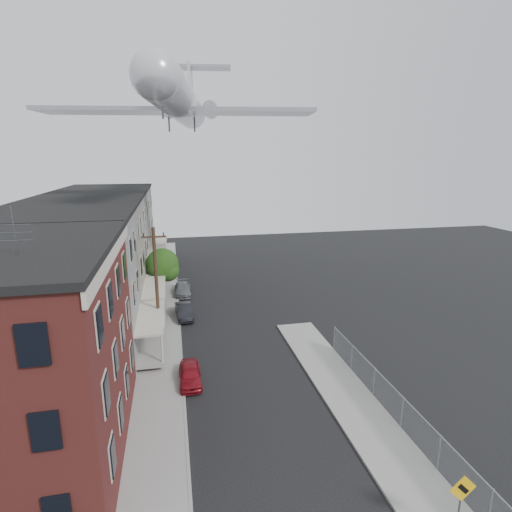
{
  "coord_description": "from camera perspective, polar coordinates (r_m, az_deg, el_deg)",
  "views": [
    {
      "loc": [
        -4.2,
        -11.2,
        13.88
      ],
      "look_at": [
        0.09,
        9.12,
        8.74
      ],
      "focal_mm": 28.0,
      "sensor_mm": 36.0,
      "label": 1
    }
  ],
  "objects": [
    {
      "name": "curb_right",
      "position": [
        23.55,
        11.97,
        -22.34
      ],
      "size": [
        0.15,
        26.0,
        0.14
      ],
      "primitive_type": "cube",
      "color": "gray",
      "rests_on": "ground"
    },
    {
      "name": "warning_sign",
      "position": [
        18.53,
        27.29,
        -28.23
      ],
      "size": [
        1.1,
        0.11,
        2.8
      ],
      "color": "#515156",
      "rests_on": "ground"
    },
    {
      "name": "car_near",
      "position": [
        26.56,
        -9.4,
        -16.35
      ],
      "size": [
        1.38,
        3.41,
        1.16
      ],
      "primitive_type": "imported",
      "rotation": [
        0.0,
        0.0,
        -0.0
      ],
      "color": "maroon",
      "rests_on": "ground"
    },
    {
      "name": "car_mid",
      "position": [
        36.29,
        -10.25,
        -7.77
      ],
      "size": [
        1.62,
        3.86,
        1.24
      ],
      "primitive_type": "imported",
      "rotation": [
        0.0,
        0.0,
        0.08
      ],
      "color": "black",
      "rests_on": "ground"
    },
    {
      "name": "airplane",
      "position": [
        40.57,
        -10.75,
        20.82
      ],
      "size": [
        24.49,
        27.97,
        8.04
      ],
      "color": "silver",
      "rests_on": "ground"
    },
    {
      "name": "row_house_a",
      "position": [
        30.07,
        -26.38,
        -4.52
      ],
      "size": [
        11.98,
        7.0,
        10.3
      ],
      "color": "slate",
      "rests_on": "ground"
    },
    {
      "name": "corner_building",
      "position": [
        21.63,
        -32.59,
        -12.2
      ],
      "size": [
        10.31,
        12.3,
        12.15
      ],
      "color": "#361511",
      "rests_on": "ground"
    },
    {
      "name": "row_house_b",
      "position": [
        36.62,
        -23.79,
        -1.13
      ],
      "size": [
        11.98,
        7.0,
        10.3
      ],
      "color": "slate",
      "rests_on": "ground"
    },
    {
      "name": "car_far",
      "position": [
        42.34,
        -10.44,
        -4.65
      ],
      "size": [
        1.64,
        3.99,
        1.16
      ],
      "primitive_type": "imported",
      "rotation": [
        0.0,
        0.0,
        -0.01
      ],
      "color": "slate",
      "rests_on": "ground"
    },
    {
      "name": "utility_pole",
      "position": [
        30.65,
        -14.02,
        -4.01
      ],
      "size": [
        1.8,
        0.26,
        9.0
      ],
      "color": "black",
      "rests_on": "ground"
    },
    {
      "name": "row_house_d",
      "position": [
        50.08,
        -20.68,
        2.94
      ],
      "size": [
        11.98,
        7.0,
        10.3
      ],
      "color": "slate",
      "rests_on": "ground"
    },
    {
      "name": "sidewalk_left",
      "position": [
        37.84,
        -13.19,
        -7.91
      ],
      "size": [
        3.0,
        62.0,
        0.12
      ],
      "primitive_type": "cube",
      "color": "gray",
      "rests_on": "ground"
    },
    {
      "name": "curb_left",
      "position": [
        37.81,
        -10.97,
        -7.79
      ],
      "size": [
        0.15,
        62.0,
        0.14
      ],
      "primitive_type": "cube",
      "color": "gray",
      "rests_on": "ground"
    },
    {
      "name": "row_house_e",
      "position": [
        56.91,
        -19.68,
        4.24
      ],
      "size": [
        11.98,
        7.0,
        10.3
      ],
      "color": "slate",
      "rests_on": "ground"
    },
    {
      "name": "street_tree",
      "position": [
        40.5,
        -13.04,
        -1.39
      ],
      "size": [
        3.22,
        3.2,
        5.2
      ],
      "color": "black",
      "rests_on": "ground"
    },
    {
      "name": "row_house_c",
      "position": [
        43.31,
        -21.99,
        1.22
      ],
      "size": [
        11.98,
        7.0,
        10.3
      ],
      "color": "slate",
      "rests_on": "ground"
    },
    {
      "name": "sidewalk_right",
      "position": [
        24.1,
        15.36,
        -21.64
      ],
      "size": [
        3.0,
        26.0,
        0.12
      ],
      "primitive_type": "cube",
      "color": "gray",
      "rests_on": "ground"
    },
    {
      "name": "chainlink_fence",
      "position": [
        23.53,
        20.16,
        -20.24
      ],
      "size": [
        0.06,
        18.06,
        1.9
      ],
      "color": "gray",
      "rests_on": "ground"
    }
  ]
}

